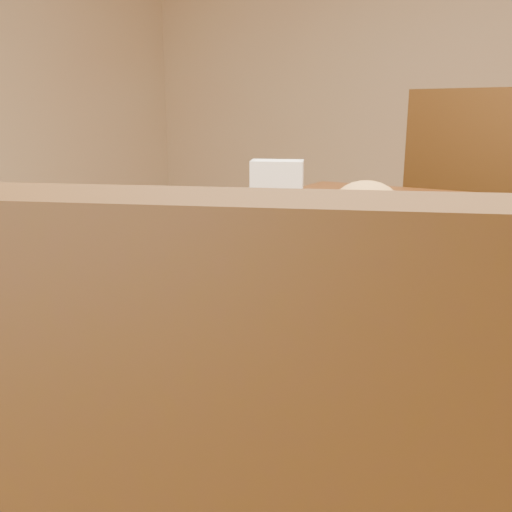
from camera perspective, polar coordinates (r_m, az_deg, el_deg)
name	(u,v)px	position (r m, az deg, el deg)	size (l,w,h in m)	color
dining_table	(402,321)	(0.88, 14.37, -6.33)	(0.90, 1.40, 0.75)	#602B11
chair_far	(487,243)	(1.96, 22.08, 1.17)	(0.57, 0.58, 1.01)	#351E0D
salad_plate	(254,292)	(0.56, -0.20, -3.57)	(0.29, 0.28, 0.08)	silver
bread_plate	(366,211)	(0.99, 10.91, 4.49)	(0.17, 0.17, 0.09)	silver
napkin_holder	(277,192)	(1.00, 2.10, 6.41)	(0.10, 0.08, 0.12)	white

